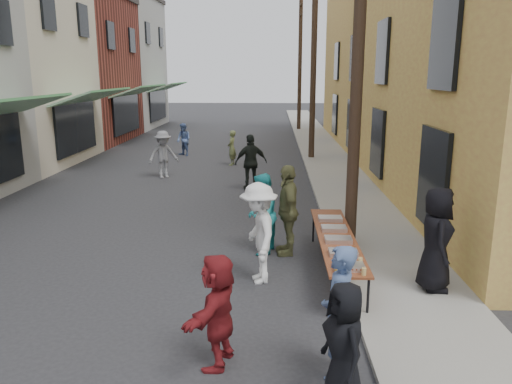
# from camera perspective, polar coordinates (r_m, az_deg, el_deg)

# --- Properties ---
(ground) EXTENTS (120.00, 120.00, 0.00)m
(ground) POSITION_cam_1_polar(r_m,az_deg,el_deg) (9.02, -15.06, -12.28)
(ground) COLOR #28282B
(ground) RESTS_ON ground
(sidewalk) EXTENTS (2.20, 60.00, 0.10)m
(sidewalk) POSITION_cam_1_polar(r_m,az_deg,el_deg) (23.19, 8.04, 3.86)
(sidewalk) COLOR gray
(sidewalk) RESTS_ON ground
(building_ochre) EXTENTS (10.00, 28.00, 10.00)m
(building_ochre) POSITION_cam_1_polar(r_m,az_deg,el_deg) (23.39, 24.31, 15.10)
(building_ochre) COLOR #C08644
(building_ochre) RESTS_ON ground
(utility_pole_near) EXTENTS (0.26, 0.26, 9.00)m
(utility_pole_near) POSITION_cam_1_polar(r_m,az_deg,el_deg) (10.91, 11.67, 16.62)
(utility_pole_near) COLOR #2D2116
(utility_pole_near) RESTS_ON ground
(utility_pole_mid) EXTENTS (0.26, 0.26, 9.00)m
(utility_pole_mid) POSITION_cam_1_polar(r_m,az_deg,el_deg) (22.82, 6.61, 14.97)
(utility_pole_mid) COLOR #2D2116
(utility_pole_mid) RESTS_ON ground
(utility_pole_far) EXTENTS (0.26, 0.26, 9.00)m
(utility_pole_far) POSITION_cam_1_polar(r_m,az_deg,el_deg) (34.80, 5.04, 14.43)
(utility_pole_far) COLOR #2D2116
(utility_pole_far) RESTS_ON ground
(serving_table) EXTENTS (0.70, 4.00, 0.75)m
(serving_table) POSITION_cam_1_polar(r_m,az_deg,el_deg) (9.86, 9.15, -5.26)
(serving_table) COLOR #642D18
(serving_table) RESTS_ON ground
(catering_tray_sausage) EXTENTS (0.50, 0.33, 0.08)m
(catering_tray_sausage) POSITION_cam_1_polar(r_m,az_deg,el_deg) (8.30, 10.55, -8.38)
(catering_tray_sausage) COLOR maroon
(catering_tray_sausage) RESTS_ON serving_table
(catering_tray_foil_b) EXTENTS (0.50, 0.33, 0.08)m
(catering_tray_foil_b) POSITION_cam_1_polar(r_m,az_deg,el_deg) (8.90, 9.95, -6.84)
(catering_tray_foil_b) COLOR #B2B2B7
(catering_tray_foil_b) RESTS_ON serving_table
(catering_tray_buns) EXTENTS (0.50, 0.33, 0.08)m
(catering_tray_buns) POSITION_cam_1_polar(r_m,az_deg,el_deg) (9.55, 9.39, -5.39)
(catering_tray_buns) COLOR tan
(catering_tray_buns) RESTS_ON serving_table
(catering_tray_foil_d) EXTENTS (0.50, 0.33, 0.08)m
(catering_tray_foil_d) POSITION_cam_1_polar(r_m,az_deg,el_deg) (10.21, 8.90, -4.13)
(catering_tray_foil_d) COLOR #B2B2B7
(catering_tray_foil_d) RESTS_ON serving_table
(catering_tray_buns_end) EXTENTS (0.50, 0.33, 0.08)m
(catering_tray_buns_end) POSITION_cam_1_polar(r_m,az_deg,el_deg) (10.88, 8.47, -3.02)
(catering_tray_buns_end) COLOR tan
(catering_tray_buns_end) RESTS_ON serving_table
(condiment_jar_a) EXTENTS (0.07, 0.07, 0.08)m
(condiment_jar_a) POSITION_cam_1_polar(r_m,az_deg,el_deg) (7.99, 9.28, -9.19)
(condiment_jar_a) COLOR #A57F26
(condiment_jar_a) RESTS_ON serving_table
(condiment_jar_b) EXTENTS (0.07, 0.07, 0.08)m
(condiment_jar_b) POSITION_cam_1_polar(r_m,az_deg,el_deg) (8.09, 9.20, -8.92)
(condiment_jar_b) COLOR #A57F26
(condiment_jar_b) RESTS_ON serving_table
(condiment_jar_c) EXTENTS (0.07, 0.07, 0.08)m
(condiment_jar_c) POSITION_cam_1_polar(r_m,az_deg,el_deg) (8.18, 9.11, -8.66)
(condiment_jar_c) COLOR #A57F26
(condiment_jar_c) RESTS_ON serving_table
(cup_stack) EXTENTS (0.08, 0.08, 0.12)m
(cup_stack) POSITION_cam_1_polar(r_m,az_deg,el_deg) (8.10, 12.23, -8.88)
(cup_stack) COLOR tan
(cup_stack) RESTS_ON serving_table
(guest_front_a) EXTENTS (0.70, 0.87, 1.54)m
(guest_front_a) POSITION_cam_1_polar(r_m,az_deg,el_deg) (6.12, 10.03, -16.90)
(guest_front_a) COLOR black
(guest_front_a) RESTS_ON ground
(guest_front_b) EXTENTS (0.60, 0.75, 1.78)m
(guest_front_b) POSITION_cam_1_polar(r_m,az_deg,el_deg) (6.57, 9.37, -13.43)
(guest_front_b) COLOR #485E8B
(guest_front_b) RESTS_ON ground
(guest_front_c) EXTENTS (0.85, 0.99, 1.77)m
(guest_front_c) POSITION_cam_1_polar(r_m,az_deg,el_deg) (10.76, 0.64, -2.54)
(guest_front_c) COLOR teal
(guest_front_c) RESTS_ON ground
(guest_front_d) EXTENTS (0.95, 1.35, 1.90)m
(guest_front_d) POSITION_cam_1_polar(r_m,az_deg,el_deg) (9.28, 0.31, -4.72)
(guest_front_d) COLOR white
(guest_front_d) RESTS_ON ground
(guest_front_e) EXTENTS (0.60, 1.20, 1.97)m
(guest_front_e) POSITION_cam_1_polar(r_m,az_deg,el_deg) (10.72, 3.63, -2.07)
(guest_front_e) COLOR brown
(guest_front_e) RESTS_ON ground
(guest_queue_back) EXTENTS (0.79, 1.52, 1.57)m
(guest_queue_back) POSITION_cam_1_polar(r_m,az_deg,el_deg) (6.80, -4.39, -13.30)
(guest_queue_back) COLOR maroon
(guest_queue_back) RESTS_ON ground
(server) EXTENTS (0.70, 0.97, 1.85)m
(server) POSITION_cam_1_polar(r_m,az_deg,el_deg) (9.27, 19.90, -5.08)
(server) COLOR black
(server) RESTS_ON sidewalk
(passerby_left) EXTENTS (1.32, 1.14, 1.77)m
(passerby_left) POSITION_cam_1_polar(r_m,az_deg,el_deg) (19.02, -10.54, 4.24)
(passerby_left) COLOR slate
(passerby_left) RESTS_ON ground
(passerby_mid) EXTENTS (1.19, 0.76, 1.88)m
(passerby_mid) POSITION_cam_1_polar(r_m,az_deg,el_deg) (16.72, -0.57, 3.41)
(passerby_mid) COLOR black
(passerby_mid) RESTS_ON ground
(passerby_right) EXTENTS (0.44, 0.59, 1.49)m
(passerby_right) POSITION_cam_1_polar(r_m,az_deg,el_deg) (21.39, -2.78, 5.06)
(passerby_right) COLOR #626D3F
(passerby_right) RESTS_ON ground
(passerby_far) EXTENTS (0.95, 0.94, 1.54)m
(passerby_far) POSITION_cam_1_polar(r_m,az_deg,el_deg) (24.11, -8.26, 5.95)
(passerby_far) COLOR #5771A8
(passerby_far) RESTS_ON ground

